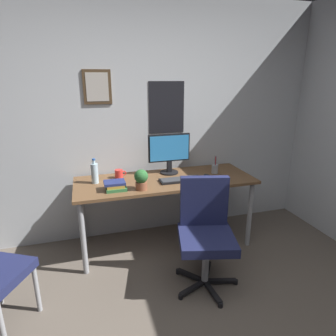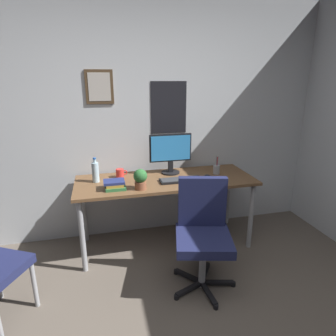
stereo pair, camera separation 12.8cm
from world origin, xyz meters
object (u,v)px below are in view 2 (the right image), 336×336
at_px(potted_plant, 140,178).
at_px(book_stack_left, 115,185).
at_px(monitor, 170,152).
at_px(pen_cup, 216,169).
at_px(office_chair, 203,228).
at_px(coffee_mug_near, 120,173).
at_px(water_bottle, 95,172).
at_px(computer_mouse, 208,177).
at_px(keyboard, 181,180).

relative_size(potted_plant, book_stack_left, 0.96).
height_order(monitor, pen_cup, monitor).
distance_m(office_chair, pen_cup, 0.87).
relative_size(coffee_mug_near, pen_cup, 0.60).
distance_m(water_bottle, pen_cup, 1.28).
relative_size(monitor, coffee_mug_near, 3.81).
bearing_deg(coffee_mug_near, computer_mouse, -15.60).
distance_m(keyboard, water_bottle, 0.86).
bearing_deg(computer_mouse, coffee_mug_near, 164.40).
distance_m(computer_mouse, book_stack_left, 0.97).
height_order(computer_mouse, water_bottle, water_bottle).
bearing_deg(water_bottle, keyboard, -12.25).
bearing_deg(coffee_mug_near, water_bottle, -161.37).
distance_m(monitor, book_stack_left, 0.75).
distance_m(monitor, potted_plant, 0.58).
bearing_deg(monitor, computer_mouse, -38.09).
height_order(keyboard, water_bottle, water_bottle).
bearing_deg(coffee_mug_near, keyboard, -24.29).
bearing_deg(pen_cup, potted_plant, -163.95).
height_order(office_chair, potted_plant, potted_plant).
distance_m(office_chair, monitor, 0.98).
bearing_deg(keyboard, book_stack_left, -174.06).
bearing_deg(water_bottle, office_chair, -40.99).
relative_size(coffee_mug_near, book_stack_left, 0.59).
height_order(keyboard, potted_plant, potted_plant).
relative_size(pen_cup, book_stack_left, 0.98).
xyz_separation_m(water_bottle, potted_plant, (0.41, -0.30, -0.00)).
height_order(office_chair, water_bottle, water_bottle).
distance_m(monitor, coffee_mug_near, 0.58).
height_order(water_bottle, coffee_mug_near, water_bottle).
bearing_deg(computer_mouse, keyboard, -176.65).
bearing_deg(monitor, book_stack_left, -150.77).
relative_size(monitor, potted_plant, 2.36).
distance_m(coffee_mug_near, book_stack_left, 0.34).
xyz_separation_m(potted_plant, book_stack_left, (-0.24, 0.05, -0.06)).
xyz_separation_m(monitor, water_bottle, (-0.80, -0.10, -0.13)).
xyz_separation_m(office_chair, keyboard, (-0.03, 0.58, 0.24)).
bearing_deg(book_stack_left, monitor, 29.23).
height_order(water_bottle, potted_plant, water_bottle).
distance_m(water_bottle, potted_plant, 0.51).
distance_m(coffee_mug_near, potted_plant, 0.42).
bearing_deg(potted_plant, office_chair, -44.68).
bearing_deg(pen_cup, book_stack_left, -169.62).
bearing_deg(office_chair, book_stack_left, 144.11).
bearing_deg(keyboard, potted_plant, -164.73).
bearing_deg(water_bottle, coffee_mug_near, 18.63).
height_order(potted_plant, book_stack_left, potted_plant).
bearing_deg(office_chair, computer_mouse, 65.84).
xyz_separation_m(office_chair, monitor, (-0.07, 0.86, 0.47)).
relative_size(water_bottle, coffee_mug_near, 2.09).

